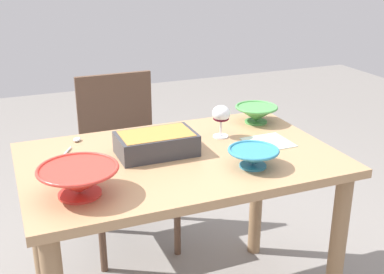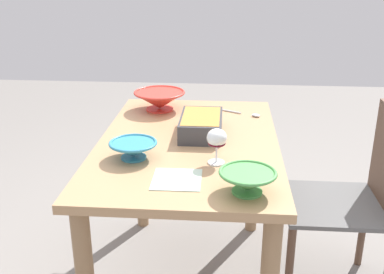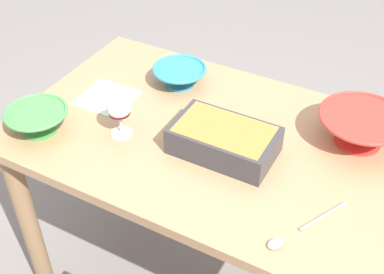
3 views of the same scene
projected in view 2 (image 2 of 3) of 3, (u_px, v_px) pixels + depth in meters
The scene contains 9 objects.
dining_table at pixel (189, 167), 2.08m from camera, with size 1.22×0.78×0.78m.
chair at pixel (355, 197), 2.12m from camera, with size 0.43×0.46×0.91m.
wine_glass at pixel (217, 140), 1.77m from camera, with size 0.08×0.08×0.14m.
casserole_dish at pixel (201, 124), 2.08m from camera, with size 0.31×0.18×0.09m.
mixing_bowl at pixel (133, 149), 1.83m from camera, with size 0.19×0.19×0.07m.
small_bowl at pixel (160, 100), 2.42m from camera, with size 0.27×0.27×0.10m.
serving_bowl at pixel (248, 181), 1.56m from camera, with size 0.20×0.20×0.08m.
serving_spoon at pixel (245, 113), 2.36m from camera, with size 0.14×0.25×0.01m.
napkin at pixel (177, 179), 1.67m from camera, with size 0.18×0.18×0.00m, color #B2CCB7.
Camera 2 is at (-1.88, -0.16, 1.52)m, focal length 43.44 mm.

